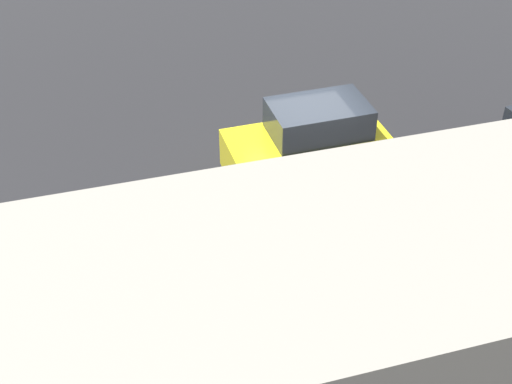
{
  "coord_description": "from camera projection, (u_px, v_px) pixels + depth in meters",
  "views": [
    {
      "loc": [
        5.26,
        13.7,
        10.47
      ],
      "look_at": [
        1.66,
        1.41,
        0.9
      ],
      "focal_mm": 50.0,
      "sensor_mm": 36.0,
      "label": 1
    }
  ],
  "objects": [
    {
      "name": "moving_hatchback",
      "position": [
        309.0,
        143.0,
        17.37
      ],
      "size": [
        3.92,
        1.75,
        2.06
      ],
      "color": "yellow",
      "rests_on": "ground"
    },
    {
      "name": "sign_post",
      "position": [
        149.0,
        254.0,
        13.3
      ],
      "size": [
        0.07,
        0.44,
        2.4
      ],
      "color": "#4C4C51",
      "rests_on": "ground"
    },
    {
      "name": "ground_plane",
      "position": [
        303.0,
        177.0,
        17.98
      ],
      "size": [
        60.0,
        60.0,
        0.0
      ],
      "primitive_type": "plane",
      "color": "black"
    },
    {
      "name": "pedestrian",
      "position": [
        155.0,
        271.0,
        14.24
      ],
      "size": [
        0.33,
        0.55,
        1.22
      ],
      "color": "#B2262D",
      "rests_on": "ground"
    },
    {
      "name": "fire_hydrant",
      "position": [
        188.0,
        268.0,
        14.71
      ],
      "size": [
        0.42,
        0.31,
        0.8
      ],
      "color": "#197A2D",
      "rests_on": "ground"
    },
    {
      "name": "metal_railing",
      "position": [
        459.0,
        317.0,
        13.15
      ],
      "size": [
        9.82,
        0.04,
        1.05
      ],
      "color": "#B7BABF",
      "rests_on": "ground"
    },
    {
      "name": "kerb_strip",
      "position": [
        371.0,
        290.0,
        14.74
      ],
      "size": [
        24.0,
        3.2,
        0.04
      ],
      "primitive_type": "cube",
      "color": "gray",
      "rests_on": "ground"
    }
  ]
}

